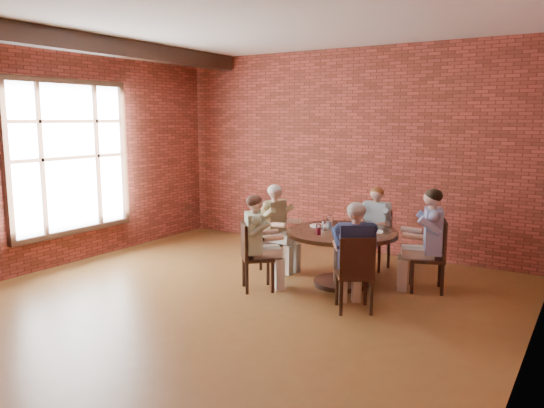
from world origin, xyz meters
The scene contains 31 objects.
floor centered at (0.00, 0.00, 0.00)m, with size 7.00×7.00×0.00m, color brown.
ceiling centered at (0.00, 0.00, 3.40)m, with size 7.00×7.00×0.00m, color white.
wall_back centered at (0.00, 3.50, 1.70)m, with size 7.00×7.00×0.00m, color #97382B.
wall_left centered at (-3.25, 0.00, 1.70)m, with size 7.00×7.00×0.00m, color #97382B.
wall_right centered at (3.25, 0.00, 1.70)m, with size 7.00×7.00×0.00m, color #97382B.
ceiling_beam centered at (-2.45, 0.00, 3.27)m, with size 0.22×6.90×0.26m, color black.
window centered at (-3.18, 0.40, 1.65)m, with size 0.10×2.16×2.36m.
dining_table centered at (0.83, 1.59, 0.53)m, with size 1.50×1.50×0.75m.
chair_a centered at (1.96, 2.00, 0.51)m, with size 0.56×0.56×0.95m.
diner_a centered at (1.88, 1.97, 0.67)m, with size 0.54×0.66×1.35m, color #4154AA, non-canonical shape.
chair_b centered at (0.92, 2.65, 0.48)m, with size 0.41×0.41×0.88m.
diner_b centered at (0.92, 2.57, 0.62)m, with size 0.47×0.58×1.24m, color #7D959F, non-canonical shape.
chair_c centered at (-0.37, 1.75, 0.49)m, with size 0.45×0.45×0.91m.
diner_c centered at (-0.29, 1.74, 0.64)m, with size 0.49×0.61×1.28m, color brown, non-canonical shape.
chair_d centered at (-0.07, 0.76, 0.49)m, with size 0.56×0.56×0.90m.
diner_d centered at (-0.01, 0.81, 0.63)m, with size 0.49×0.60×1.26m, color tan, non-canonical shape.
chair_e centered at (1.41, 0.71, 0.50)m, with size 0.56×0.56×0.91m.
diner_e centered at (1.37, 0.77, 0.65)m, with size 0.50×0.62×1.29m, color #182245, non-canonical shape.
plate_a centered at (1.22, 1.73, 0.76)m, with size 0.26×0.26×0.01m, color white.
plate_b centered at (0.91, 1.96, 0.76)m, with size 0.26×0.26×0.01m, color white.
plate_c centered at (0.42, 1.71, 0.76)m, with size 0.26×0.26×0.01m, color white.
plate_d centered at (1.08, 1.30, 0.76)m, with size 0.26×0.26×0.01m, color white.
glass_a centered at (1.06, 1.69, 0.82)m, with size 0.07×0.07×0.14m, color white.
glass_b centered at (1.02, 1.82, 0.82)m, with size 0.07×0.07×0.14m, color white.
glass_c centered at (0.52, 1.87, 0.82)m, with size 0.07×0.07×0.14m, color white.
glass_d centered at (0.59, 1.68, 0.82)m, with size 0.07×0.07×0.14m, color white.
glass_e centered at (0.62, 1.49, 0.82)m, with size 0.07×0.07×0.14m, color white.
glass_f centered at (0.67, 1.20, 0.82)m, with size 0.07×0.07×0.14m, color white.
glass_g centered at (0.90, 1.45, 0.82)m, with size 0.07×0.07×0.14m, color white.
glass_h centered at (1.13, 1.36, 0.82)m, with size 0.07×0.07×0.14m, color white.
smartphone centered at (1.27, 1.22, 0.75)m, with size 0.08×0.15×0.01m, color black.
Camera 1 is at (3.75, -4.81, 2.23)m, focal length 35.00 mm.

